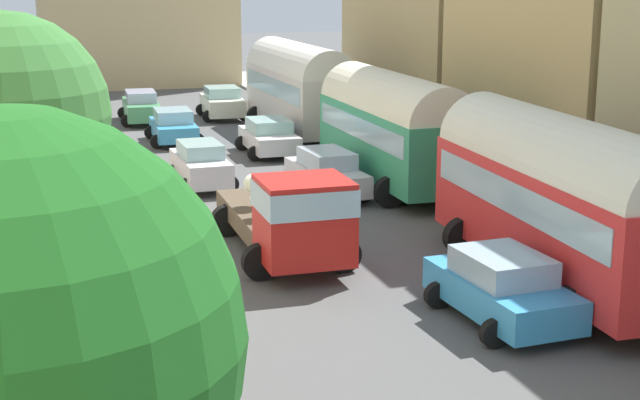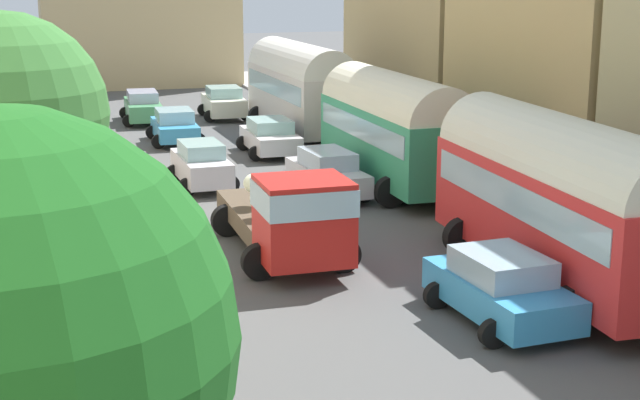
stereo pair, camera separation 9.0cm
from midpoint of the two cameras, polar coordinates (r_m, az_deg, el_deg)
ground_plane at (r=34.32m, az=-4.12°, el=1.09°), size 154.00×154.00×0.00m
sidewalk_left at (r=33.45m, az=-16.29°, el=0.35°), size 2.50×70.00×0.14m
sidewalk_right at (r=36.61m, az=6.99°, el=1.93°), size 2.50×70.00×0.14m
building_right_2 at (r=35.00m, az=14.41°, el=11.15°), size 4.31×10.33×12.34m
building_right_3 at (r=45.34m, az=6.67°, el=10.25°), size 4.50×11.87×9.63m
parked_bus_1 at (r=23.32m, az=14.20°, el=0.38°), size 3.61×9.41×4.13m
parked_bus_2 at (r=33.14m, az=4.46°, el=4.48°), size 3.35×8.79×3.99m
parked_bus_3 at (r=43.52m, az=-1.16°, el=6.89°), size 3.46×9.17×4.19m
cargo_truck_0 at (r=24.60m, az=-1.70°, el=-0.86°), size 3.10×6.91×2.50m
car_0 at (r=33.53m, az=-7.00°, el=2.11°), size 2.15×3.82×1.58m
car_1 at (r=42.22m, az=-8.59°, el=4.38°), size 2.38×3.90×1.47m
car_2 at (r=48.15m, az=-10.46°, el=5.50°), size 2.31×4.37×1.56m
car_3 at (r=21.02m, az=10.85°, el=-5.15°), size 2.51×4.06×1.54m
car_4 at (r=32.02m, az=0.53°, el=1.62°), size 2.32×4.28×1.55m
car_5 at (r=39.18m, az=-2.91°, el=3.80°), size 2.40×3.93×1.47m
car_6 at (r=48.86m, az=-5.69°, el=5.80°), size 2.51×3.85×1.60m
pedestrian_2 at (r=21.47m, az=-14.21°, el=-4.06°), size 0.43×0.43×1.87m
roadside_tree_0 at (r=8.83m, az=-18.09°, el=-8.04°), size 4.15×4.15×6.39m
roadside_tree_1 at (r=16.92m, az=-18.16°, el=4.65°), size 3.51×3.51×6.81m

